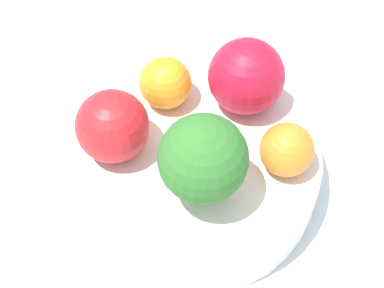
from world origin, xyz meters
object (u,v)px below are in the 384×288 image
at_px(apple_red, 246,76).
at_px(bowl, 192,167).
at_px(broccoli, 203,159).
at_px(orange_front, 165,83).
at_px(orange_back, 287,144).
at_px(apple_green, 112,126).

bearing_deg(apple_red, bowl, -119.61).
height_order(broccoli, orange_front, broccoli).
xyz_separation_m(bowl, orange_back, (0.07, 0.00, 0.04)).
bearing_deg(orange_front, orange_back, -22.76).
xyz_separation_m(broccoli, apple_green, (-0.07, 0.03, -0.02)).
height_order(bowl, apple_green, apple_green).
distance_m(bowl, apple_green, 0.08).
distance_m(broccoli, apple_red, 0.10).
bearing_deg(broccoli, bowl, 111.51).
xyz_separation_m(apple_green, orange_back, (0.13, 0.01, -0.01)).
relative_size(apple_green, orange_back, 1.36).
xyz_separation_m(apple_green, orange_front, (0.03, 0.06, -0.01)).
relative_size(broccoli, orange_back, 1.89).
bearing_deg(apple_red, apple_green, -144.55).
bearing_deg(apple_red, broccoli, -100.95).
bearing_deg(apple_green, bowl, 7.36).
height_order(broccoli, apple_green, broccoli).
bearing_deg(apple_red, orange_front, -170.91).
bearing_deg(orange_back, bowl, -176.10).
bearing_deg(orange_back, apple_green, -174.53).
bearing_deg(bowl, apple_green, -172.64).
bearing_deg(apple_green, orange_back, 5.47).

